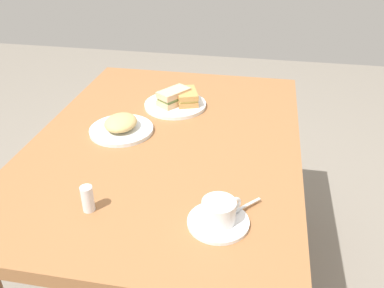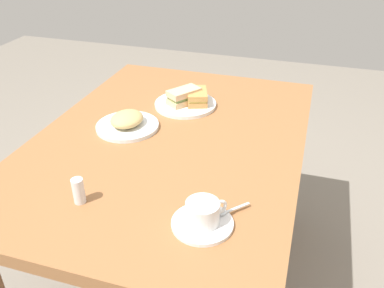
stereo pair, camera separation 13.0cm
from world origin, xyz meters
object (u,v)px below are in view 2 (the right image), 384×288
object	(u,v)px
sandwich_back	(197,97)
dining_table	(170,165)
side_plate	(128,126)
coffee_cup	(203,212)
spoon	(228,211)
salt_shaker	(79,191)
sandwich_front	(184,96)
coffee_saucer	(202,223)
sandwich_plate	(185,104)

from	to	relation	value
sandwich_back	dining_table	bearing A→B (deg)	-3.95
side_plate	coffee_cup	bearing A→B (deg)	44.10
spoon	salt_shaker	size ratio (longest dim) A/B	1.09
dining_table	side_plate	size ratio (longest dim) A/B	5.61
dining_table	spoon	size ratio (longest dim) A/B	15.57
sandwich_back	sandwich_front	bearing A→B (deg)	-65.28
sandwich_back	spoon	distance (m)	0.66
coffee_saucer	spoon	world-z (taller)	spoon
sandwich_plate	coffee_saucer	size ratio (longest dim) A/B	1.55
sandwich_back	coffee_cup	bearing A→B (deg)	17.83
sandwich_front	sandwich_back	size ratio (longest dim) A/B	1.04
side_plate	sandwich_back	bearing A→B (deg)	143.75
sandwich_front	coffee_saucer	distance (m)	0.69
coffee_cup	spoon	world-z (taller)	coffee_cup
salt_shaker	coffee_cup	bearing A→B (deg)	91.69
side_plate	salt_shaker	distance (m)	0.42
sandwich_front	coffee_cup	xyz separation A→B (m)	(0.64, 0.26, -0.00)
sandwich_back	coffee_saucer	distance (m)	0.69
sandwich_front	salt_shaker	world-z (taller)	salt_shaker
coffee_cup	salt_shaker	size ratio (longest dim) A/B	1.31
sandwich_front	spoon	xyz separation A→B (m)	(0.58, 0.31, -0.03)
dining_table	coffee_cup	bearing A→B (deg)	30.55
sandwich_plate	salt_shaker	xyz separation A→B (m)	(0.65, -0.09, 0.03)
coffee_cup	spoon	xyz separation A→B (m)	(-0.06, 0.05, -0.03)
coffee_saucer	sandwich_plate	bearing A→B (deg)	-158.50
sandwich_back	coffee_cup	world-z (taller)	coffee_cup
sandwich_front	coffee_cup	bearing A→B (deg)	22.12
sandwich_plate	side_plate	xyz separation A→B (m)	(0.23, -0.14, 0.00)
sandwich_plate	coffee_saucer	xyz separation A→B (m)	(0.64, 0.25, -0.00)
sandwich_back	salt_shaker	world-z (taller)	salt_shaker
dining_table	salt_shaker	size ratio (longest dim) A/B	17.02
sandwich_plate	spoon	xyz separation A→B (m)	(0.59, 0.31, 0.01)
dining_table	sandwich_back	size ratio (longest dim) A/B	9.13
coffee_cup	side_plate	distance (m)	0.57
coffee_saucer	spoon	xyz separation A→B (m)	(-0.06, 0.05, 0.01)
sandwich_front	salt_shaker	distance (m)	0.65
dining_table	sandwich_front	world-z (taller)	sandwich_front
dining_table	coffee_cup	size ratio (longest dim) A/B	12.99
coffee_saucer	side_plate	distance (m)	0.57
sandwich_plate	sandwich_front	world-z (taller)	sandwich_front
dining_table	sandwich_plate	world-z (taller)	sandwich_plate
spoon	salt_shaker	distance (m)	0.40
sandwich_front	side_plate	distance (m)	0.27
sandwich_back	side_plate	distance (m)	0.31
sandwich_front	spoon	distance (m)	0.66
coffee_cup	salt_shaker	xyz separation A→B (m)	(0.01, -0.34, -0.00)
sandwich_plate	spoon	world-z (taller)	spoon
sandwich_plate	coffee_cup	size ratio (longest dim) A/B	2.52
dining_table	coffee_saucer	xyz separation A→B (m)	(0.39, 0.23, 0.12)
coffee_saucer	coffee_cup	distance (m)	0.04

